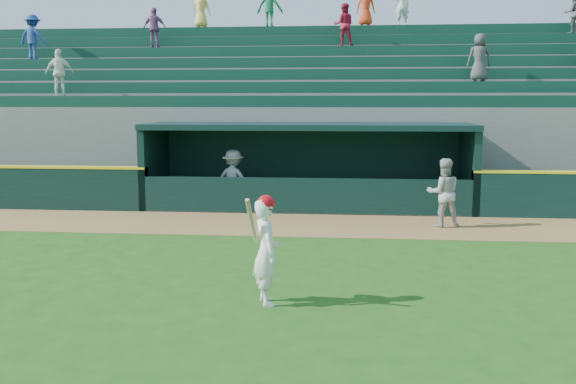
% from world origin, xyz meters
% --- Properties ---
extents(ground, '(120.00, 120.00, 0.00)m').
position_xyz_m(ground, '(0.00, 0.00, 0.00)').
color(ground, '#1E4912').
rests_on(ground, ground).
extents(warning_track, '(40.00, 3.00, 0.01)m').
position_xyz_m(warning_track, '(0.00, 4.90, 0.01)').
color(warning_track, olive).
rests_on(warning_track, ground).
extents(dugout_player_front, '(0.89, 0.73, 1.70)m').
position_xyz_m(dugout_player_front, '(3.53, 5.02, 0.85)').
color(dugout_player_front, '#ACACA6').
rests_on(dugout_player_front, ground).
extents(dugout_player_inside, '(1.24, 0.91, 1.72)m').
position_xyz_m(dugout_player_inside, '(-2.12, 7.11, 0.86)').
color(dugout_player_inside, '#A9A9A4').
rests_on(dugout_player_inside, ground).
extents(dugout, '(9.40, 2.80, 2.46)m').
position_xyz_m(dugout, '(0.00, 8.00, 1.36)').
color(dugout, slate).
rests_on(dugout, ground).
extents(stands, '(34.50, 6.25, 7.59)m').
position_xyz_m(stands, '(0.01, 12.57, 2.40)').
color(stands, slate).
rests_on(stands, ground).
extents(batter_at_plate, '(0.57, 0.83, 1.70)m').
position_xyz_m(batter_at_plate, '(-0.04, -1.49, 0.85)').
color(batter_at_plate, white).
rests_on(batter_at_plate, ground).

